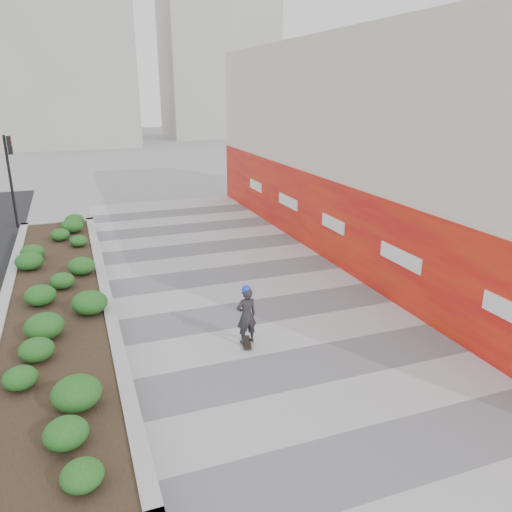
% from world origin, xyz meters
% --- Properties ---
extents(ground, '(160.00, 160.00, 0.00)m').
position_xyz_m(ground, '(0.00, 0.00, 0.00)').
color(ground, gray).
rests_on(ground, ground).
extents(walkway, '(8.00, 36.00, 0.01)m').
position_xyz_m(walkway, '(0.00, 3.00, 0.01)').
color(walkway, '#A8A8AD').
rests_on(walkway, ground).
extents(building, '(6.04, 24.08, 8.00)m').
position_xyz_m(building, '(6.98, 8.98, 3.98)').
color(building, beige).
rests_on(building, ground).
extents(planter, '(3.00, 18.00, 0.90)m').
position_xyz_m(planter, '(-5.50, 7.00, 0.42)').
color(planter, '#9E9EA0').
rests_on(planter, ground).
extents(traffic_signal_near, '(0.33, 0.28, 4.20)m').
position_xyz_m(traffic_signal_near, '(-7.23, 17.50, 2.76)').
color(traffic_signal_near, black).
rests_on(traffic_signal_near, ground).
extents(distant_bldg_north_l, '(16.00, 12.00, 20.00)m').
position_xyz_m(distant_bldg_north_l, '(-5.00, 55.00, 10.00)').
color(distant_bldg_north_l, '#ADAAA3').
rests_on(distant_bldg_north_l, ground).
extents(distant_bldg_north_r, '(14.00, 10.00, 24.00)m').
position_xyz_m(distant_bldg_north_r, '(15.00, 60.00, 12.00)').
color(distant_bldg_north_r, '#ADAAA3').
rests_on(distant_bldg_north_r, ground).
extents(manhole_cover, '(0.44, 0.44, 0.01)m').
position_xyz_m(manhole_cover, '(0.50, 3.00, 0.00)').
color(manhole_cover, '#595654').
rests_on(manhole_cover, ground).
extents(skateboarder, '(0.57, 0.75, 1.61)m').
position_xyz_m(skateboarder, '(-1.04, 3.25, 0.81)').
color(skateboarder, beige).
rests_on(skateboarder, ground).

